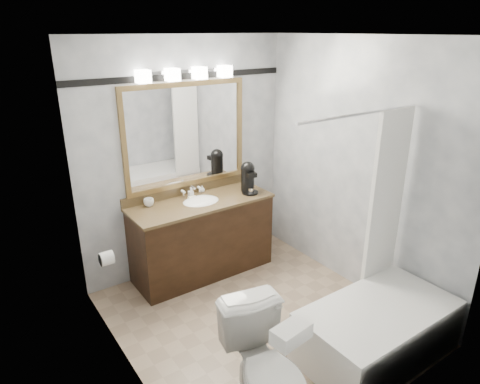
{
  "coord_description": "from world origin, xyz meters",
  "views": [
    {
      "loc": [
        -2.04,
        -2.64,
        2.54
      ],
      "look_at": [
        0.04,
        0.35,
        1.15
      ],
      "focal_mm": 32.0,
      "sensor_mm": 36.0,
      "label": 1
    }
  ],
  "objects": [
    {
      "name": "soap_bar",
      "position": [
        -0.04,
        1.13,
        0.86
      ],
      "size": [
        0.09,
        0.08,
        0.02
      ],
      "primitive_type": "cube",
      "rotation": [
        0.0,
        0.0,
        0.38
      ],
      "color": "#ECEDC3",
      "rests_on": "vanity"
    },
    {
      "name": "vanity_light_bar",
      "position": [
        0.0,
        1.23,
        2.13
      ],
      "size": [
        1.02,
        0.14,
        0.12
      ],
      "color": "silver",
      "rests_on": "room"
    },
    {
      "name": "toilet",
      "position": [
        -0.61,
        -0.92,
        0.41
      ],
      "size": [
        0.6,
        0.87,
        0.81
      ],
      "primitive_type": "imported",
      "rotation": [
        0.0,
        0.0,
        -0.2
      ],
      "color": "white",
      "rests_on": "ground"
    },
    {
      "name": "tp_roll",
      "position": [
        -1.14,
        0.66,
        0.7
      ],
      "size": [
        0.11,
        0.12,
        0.12
      ],
      "primitive_type": "cylinder",
      "rotation": [
        0.0,
        1.57,
        0.0
      ],
      "color": "white",
      "rests_on": "room"
    },
    {
      "name": "bathtub",
      "position": [
        0.55,
        -0.9,
        0.28
      ],
      "size": [
        1.3,
        0.75,
        1.96
      ],
      "color": "white",
      "rests_on": "ground"
    },
    {
      "name": "soap_bottle_a",
      "position": [
        -0.03,
        1.17,
        0.9
      ],
      "size": [
        0.05,
        0.05,
        0.11
      ],
      "primitive_type": "imported",
      "rotation": [
        0.0,
        0.0,
        0.02
      ],
      "color": "white",
      "rests_on": "vanity"
    },
    {
      "name": "room",
      "position": [
        0.0,
        0.0,
        1.25
      ],
      "size": [
        2.42,
        2.62,
        2.52
      ],
      "color": "gray",
      "rests_on": "ground"
    },
    {
      "name": "mirror",
      "position": [
        0.0,
        1.28,
        1.5
      ],
      "size": [
        1.4,
        0.04,
        1.1
      ],
      "color": "olive",
      "rests_on": "room"
    },
    {
      "name": "soap_bottle_b",
      "position": [
        0.14,
        1.23,
        0.89
      ],
      "size": [
        0.08,
        0.08,
        0.08
      ],
      "primitive_type": "imported",
      "rotation": [
        0.0,
        0.0,
        -0.34
      ],
      "color": "white",
      "rests_on": "vanity"
    },
    {
      "name": "tissue_box",
      "position": [
        -0.61,
        -1.12,
        0.86
      ],
      "size": [
        0.26,
        0.16,
        0.1
      ],
      "primitive_type": "cube",
      "rotation": [
        0.0,
        0.0,
        0.13
      ],
      "color": "white",
      "rests_on": "toilet"
    },
    {
      "name": "cup_left",
      "position": [
        -0.5,
        1.2,
        0.89
      ],
      "size": [
        0.13,
        0.13,
        0.08
      ],
      "primitive_type": "imported",
      "rotation": [
        0.0,
        0.0,
        -0.34
      ],
      "color": "white",
      "rests_on": "vanity"
    },
    {
      "name": "coffee_maker",
      "position": [
        0.56,
        0.95,
        1.03
      ],
      "size": [
        0.18,
        0.23,
        0.35
      ],
      "rotation": [
        0.0,
        0.0,
        -0.16
      ],
      "color": "black",
      "rests_on": "vanity"
    },
    {
      "name": "accent_stripe",
      "position": [
        0.0,
        1.29,
        2.1
      ],
      "size": [
        2.4,
        0.01,
        0.06
      ],
      "primitive_type": "cube",
      "color": "black",
      "rests_on": "room"
    },
    {
      "name": "vanity",
      "position": [
        0.0,
        1.02,
        0.44
      ],
      "size": [
        1.53,
        0.58,
        0.97
      ],
      "color": "black",
      "rests_on": "ground"
    }
  ]
}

